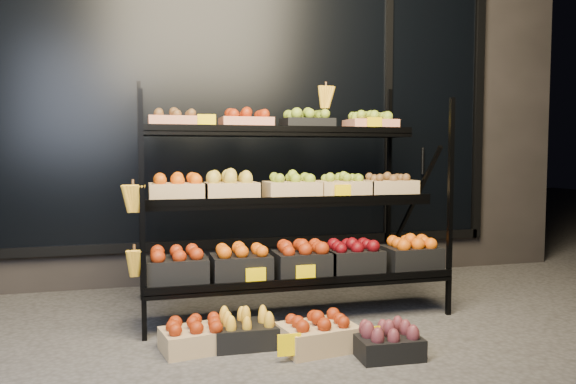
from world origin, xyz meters
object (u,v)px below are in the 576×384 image
object	(u,v)px
display_rack	(289,201)
floor_crate_midright	(318,333)
floor_crate_midleft	(246,330)
floor_crate_left	(195,335)

from	to	relation	value
display_rack	floor_crate_midright	xyz separation A→B (m)	(-0.06, -0.84, -0.69)
display_rack	floor_crate_midright	world-z (taller)	display_rack
display_rack	floor_crate_midright	distance (m)	1.09
floor_crate_midleft	display_rack	bearing A→B (deg)	57.87
floor_crate_left	floor_crate_midright	bearing A→B (deg)	-23.95
floor_crate_midright	floor_crate_midleft	bearing A→B (deg)	147.39
display_rack	floor_crate_midleft	world-z (taller)	display_rack
floor_crate_midright	floor_crate_left	bearing A→B (deg)	157.62
display_rack	floor_crate_midright	size ratio (longest dim) A/B	4.76
floor_crate_midleft	floor_crate_midright	xyz separation A→B (m)	(0.38, -0.17, 0.01)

